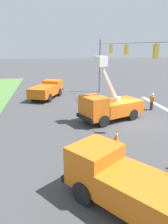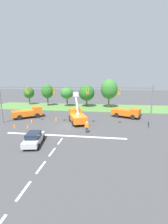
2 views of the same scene
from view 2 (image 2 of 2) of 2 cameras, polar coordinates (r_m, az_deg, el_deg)
The scene contains 18 objects.
ground_plane at distance 26.32m, azimuth -4.80°, elevation -5.25°, with size 200.00×200.00×0.00m, color #424244.
grass_verge at distance 43.56m, azimuth 0.36°, elevation 1.80°, with size 56.00×12.00×0.10m, color #517F3D.
lane_markings at distance 20.60m, azimuth -8.67°, elevation -10.37°, with size 17.60×15.25×0.01m.
signal_gantry at distance 25.33m, azimuth -4.96°, elevation 4.69°, with size 26.20×0.33×7.20m.
tree_far_west at distance 51.16m, azimuth -20.25°, elevation 6.90°, with size 3.22×3.41×5.66m.
tree_west at distance 46.78m, azimuth -13.80°, elevation 7.64°, with size 3.57×3.33×6.61m.
tree_centre at distance 44.88m, azimuth -6.53°, elevation 7.20°, with size 3.78×4.05×5.81m.
tree_east at distance 43.95m, azimuth 1.02°, elevation 7.29°, with size 4.52×4.72×6.49m.
tree_far_east at distance 42.89m, azimuth 9.57°, elevation 8.56°, with size 4.69×4.66×8.12m.
utility_truck_bucket_lift at distance 27.83m, azimuth -2.67°, elevation -1.43°, with size 4.44×6.24×5.60m.
utility_truck_support_near at distance 32.98m, azimuth 15.86°, elevation -0.15°, with size 6.37×4.58×2.00m.
utility_truck_support_far at distance 33.60m, azimuth -20.38°, elevation -0.16°, with size 6.14×5.40×2.23m.
sedan_silver at distance 19.71m, azimuth -18.55°, elevation -9.48°, with size 2.49×4.54×1.56m.
road_worker at distance 22.53m, azimuth 1.08°, elevation -5.54°, with size 0.64×0.32×1.77m.
traffic_cone_foreground_left at distance 29.58m, azimuth -19.27°, elevation -3.15°, with size 0.36×0.36×0.80m.
traffic_cone_foreground_right at distance 29.73m, azimuth -10.55°, elevation -2.58°, with size 0.36×0.36×0.80m.
traffic_cone_mid_left at distance 27.72m, azimuth -24.98°, elevation -4.70°, with size 0.36×0.36×0.73m.
traffic_cone_near_bucket at distance 26.66m, azimuth -20.64°, elevation -5.12°, with size 0.36×0.36×0.62m.
Camera 2 is at (5.60, -24.49, 7.82)m, focal length 24.00 mm.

